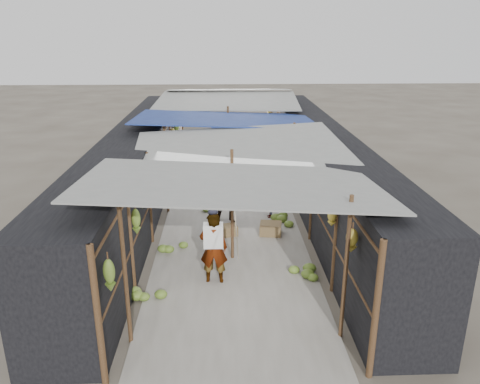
{
  "coord_description": "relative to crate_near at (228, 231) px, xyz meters",
  "views": [
    {
      "loc": [
        -0.2,
        -6.76,
        5.02
      ],
      "look_at": [
        0.22,
        4.09,
        1.25
      ],
      "focal_mm": 35.0,
      "sensor_mm": 36.0,
      "label": 1
    }
  ],
  "objects": [
    {
      "name": "floor_bananas",
      "position": [
        -0.11,
        0.31,
        0.02
      ],
      "size": [
        3.93,
        8.08,
        0.34
      ],
      "color": "olive",
      "rests_on": "ground"
    },
    {
      "name": "crate_near",
      "position": [
        0.0,
        0.0,
        0.0
      ],
      "size": [
        0.53,
        0.46,
        0.27
      ],
      "primitive_type": "cube",
      "rotation": [
        0.0,
        0.0,
        0.25
      ],
      "color": "olive",
      "rests_on": "ground"
    },
    {
      "name": "market_canopy",
      "position": [
        0.11,
        2.56,
        2.27
      ],
      "size": [
        5.62,
        15.2,
        2.77
      ],
      "color": "brown",
      "rests_on": "ground"
    },
    {
      "name": "hanging_bananas",
      "position": [
        0.15,
        2.22,
        1.51
      ],
      "size": [
        3.96,
        14.39,
        0.83
      ],
      "color": "olive",
      "rests_on": "ground"
    },
    {
      "name": "crate_mid",
      "position": [
        1.1,
        -0.01,
        0.03
      ],
      "size": [
        0.61,
        0.51,
        0.33
      ],
      "primitive_type": "cube",
      "rotation": [
        0.0,
        0.0,
        -0.15
      ],
      "color": "olive",
      "rests_on": "ground"
    },
    {
      "name": "black_basin",
      "position": [
        1.78,
        4.41,
        -0.06
      ],
      "size": [
        0.54,
        0.54,
        0.16
      ],
      "primitive_type": "cylinder",
      "color": "black",
      "rests_on": "ground"
    },
    {
      "name": "stall_right",
      "position": [
        2.78,
        2.22,
        1.01
      ],
      "size": [
        1.4,
        15.0,
        2.3
      ],
      "primitive_type": "cube",
      "color": "black",
      "rests_on": "ground"
    },
    {
      "name": "crate_back",
      "position": [
        -0.76,
        3.22,
        0.02
      ],
      "size": [
        0.52,
        0.44,
        0.31
      ],
      "primitive_type": "cube",
      "rotation": [
        0.0,
        0.0,
        0.08
      ],
      "color": "olive",
      "rests_on": "ground"
    },
    {
      "name": "shopper_blue",
      "position": [
        -0.01,
        0.87,
        0.71
      ],
      "size": [
        0.93,
        0.79,
        1.69
      ],
      "primitive_type": "imported",
      "rotation": [
        0.0,
        0.0,
        -0.2
      ],
      "color": "#1C4C8E",
      "rests_on": "ground"
    },
    {
      "name": "ground",
      "position": [
        0.08,
        -4.28,
        -0.14
      ],
      "size": [
        80.0,
        80.0,
        0.0
      ],
      "primitive_type": "plane",
      "color": "#6B6356",
      "rests_on": "ground"
    },
    {
      "name": "vendor_seated",
      "position": [
        1.18,
        1.18,
        0.35
      ],
      "size": [
        0.4,
        0.65,
        0.97
      ],
      "primitive_type": "imported",
      "rotation": [
        0.0,
        0.0,
        -1.51
      ],
      "color": "#514B46",
      "rests_on": "ground"
    },
    {
      "name": "aisle_slab",
      "position": [
        0.08,
        2.22,
        -0.13
      ],
      "size": [
        3.6,
        16.0,
        0.02
      ],
      "primitive_type": "cube",
      "color": "#9E998E",
      "rests_on": "ground"
    },
    {
      "name": "vendor_elderly",
      "position": [
        -0.32,
        -2.34,
        0.65
      ],
      "size": [
        0.6,
        0.41,
        1.57
      ],
      "primitive_type": "imported",
      "rotation": [
        0.0,
        0.0,
        3.07
      ],
      "color": "white",
      "rests_on": "ground"
    },
    {
      "name": "stall_left",
      "position": [
        -2.62,
        2.22,
        1.01
      ],
      "size": [
        1.4,
        15.0,
        2.3
      ],
      "primitive_type": "cube",
      "color": "black",
      "rests_on": "ground"
    }
  ]
}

